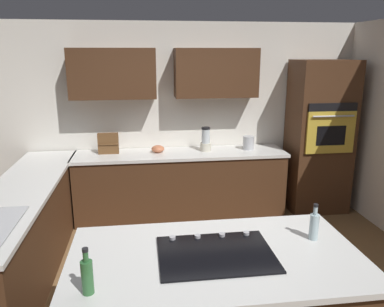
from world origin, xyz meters
TOP-DOWN VIEW (x-y plane):
  - ground_plane at (0.00, 0.00)m, footprint 14.00×14.00m
  - wall_back at (0.06, -2.05)m, footprint 6.00×0.44m
  - lower_cabinets_back at (0.10, -1.72)m, footprint 2.80×0.60m
  - countertop_back at (0.10, -1.72)m, footprint 2.84×0.64m
  - lower_cabinets_side at (1.82, -0.55)m, footprint 0.60×2.90m
  - countertop_side at (1.82, -0.55)m, footprint 0.64×2.94m
  - island_top at (0.14, 0.97)m, footprint 1.95×1.07m
  - wall_oven at (-1.85, -1.72)m, footprint 0.80×0.66m
  - cooktop at (0.14, 0.96)m, footprint 0.76×0.56m
  - blender at (-0.25, -1.77)m, footprint 0.15×0.15m
  - mixing_bowl at (0.40, -1.77)m, footprint 0.17×0.17m
  - spice_rack at (1.05, -1.80)m, footprint 0.27×0.11m
  - kettle at (-0.85, -1.77)m, footprint 0.15×0.15m
  - oil_bottle at (0.93, 1.28)m, footprint 0.07×0.07m
  - second_bottle at (-0.59, 0.84)m, footprint 0.07×0.07m

SIDE VIEW (x-z plane):
  - ground_plane at x=0.00m, z-range 0.00..0.00m
  - lower_cabinets_back at x=0.10m, z-range 0.00..0.86m
  - lower_cabinets_side at x=1.82m, z-range 0.00..0.86m
  - countertop_back at x=0.10m, z-range 0.86..0.90m
  - countertop_side at x=1.82m, z-range 0.86..0.90m
  - island_top at x=0.14m, z-range 0.86..0.90m
  - cooktop at x=0.14m, z-range 0.89..0.92m
  - mixing_bowl at x=0.40m, z-range 0.90..1.00m
  - kettle at x=-0.85m, z-range 0.90..1.08m
  - second_bottle at x=-0.59m, z-range 0.87..1.14m
  - oil_bottle at x=0.93m, z-range 0.87..1.15m
  - spice_rack at x=1.05m, z-range 0.90..1.17m
  - blender at x=-0.25m, z-range 0.88..1.20m
  - wall_oven at x=-1.85m, z-range 0.00..2.11m
  - wall_back at x=0.06m, z-range 0.15..2.75m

